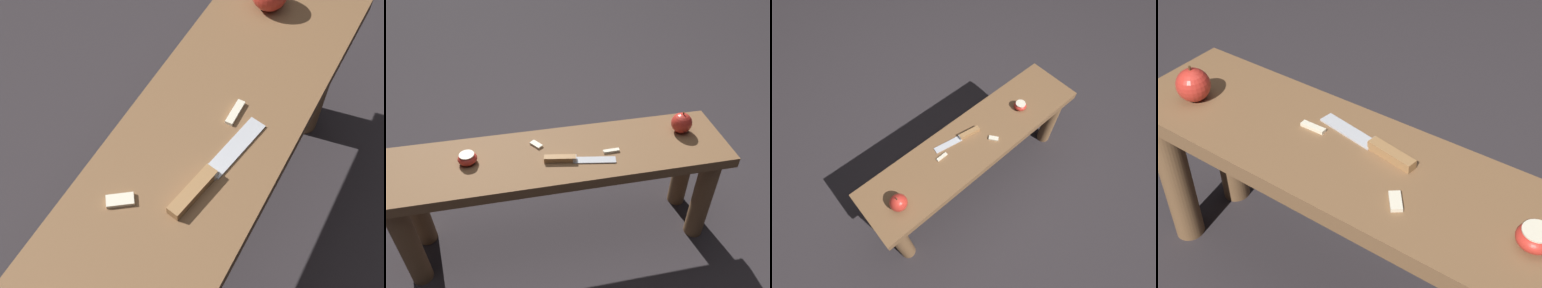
{
  "view_description": "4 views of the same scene",
  "coord_description": "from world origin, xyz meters",
  "views": [
    {
      "loc": [
        0.36,
        0.24,
        1.26
      ],
      "look_at": [
        -0.07,
        -0.0,
        0.48
      ],
      "focal_mm": 50.0,
      "sensor_mm": 36.0,
      "label": 1
    },
    {
      "loc": [
        0.13,
        0.99,
        1.3
      ],
      "look_at": [
        -0.07,
        -0.0,
        0.48
      ],
      "focal_mm": 35.0,
      "sensor_mm": 36.0,
      "label": 2
    },
    {
      "loc": [
        -0.56,
        -0.55,
        1.69
      ],
      "look_at": [
        -0.07,
        -0.0,
        0.48
      ],
      "focal_mm": 28.0,
      "sensor_mm": 36.0,
      "label": 3
    },
    {
      "loc": [
        0.39,
        -0.66,
        1.14
      ],
      "look_at": [
        -0.07,
        -0.0,
        0.48
      ],
      "focal_mm": 50.0,
      "sensor_mm": 36.0,
      "label": 4
    }
  ],
  "objects": [
    {
      "name": "knife",
      "position": [
        -0.03,
        0.04,
        0.46
      ],
      "size": [
        0.25,
        0.07,
        0.02
      ],
      "rotation": [
        0.0,
        0.0,
        2.97
      ],
      "color": "#B7BABF",
      "rests_on": "wooden_bench"
    },
    {
      "name": "wooden_bench",
      "position": [
        0.0,
        0.0,
        0.34
      ],
      "size": [
        1.23,
        0.3,
        0.45
      ],
      "color": "brown",
      "rests_on": "ground_plane"
    },
    {
      "name": "apple_whole",
      "position": [
        -0.47,
        -0.04,
        0.49
      ],
      "size": [
        0.08,
        0.08,
        0.09
      ],
      "color": "red",
      "rests_on": "wooden_bench"
    },
    {
      "name": "apple_slice_center",
      "position": [
        -0.19,
        0.03,
        0.45
      ],
      "size": [
        0.06,
        0.02,
        0.01
      ],
      "color": "beige",
      "rests_on": "wooden_bench"
    },
    {
      "name": "apple_cut",
      "position": [
        0.31,
        -0.01,
        0.47
      ],
      "size": [
        0.07,
        0.07,
        0.04
      ],
      "color": "red",
      "rests_on": "wooden_bench"
    },
    {
      "name": "ground_plane",
      "position": [
        0.0,
        0.0,
        0.0
      ],
      "size": [
        8.0,
        8.0,
        0.0
      ],
      "primitive_type": "plane",
      "color": "#2D282B"
    },
    {
      "name": "apple_slice_near_knife",
      "position": [
        0.07,
        -0.06,
        0.45
      ],
      "size": [
        0.05,
        0.05,
        0.01
      ],
      "color": "beige",
      "rests_on": "wooden_bench"
    }
  ]
}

